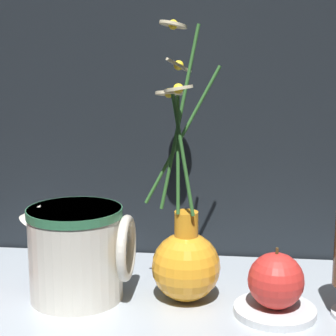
{
  "coord_description": "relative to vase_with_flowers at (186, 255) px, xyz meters",
  "views": [
    {
      "loc": [
        0.1,
        -0.75,
        0.35
      ],
      "look_at": [
        0.01,
        0.0,
        0.2
      ],
      "focal_mm": 60.0,
      "sensor_mm": 36.0,
      "label": 1
    }
  ],
  "objects": [
    {
      "name": "saucer_plate",
      "position": [
        0.12,
        -0.04,
        -0.06
      ],
      "size": [
        0.11,
        0.11,
        0.01
      ],
      "color": "silver",
      "rests_on": "shelf"
    },
    {
      "name": "vase_with_flowers",
      "position": [
        0.0,
        0.0,
        0.0
      ],
      "size": [
        0.11,
        0.18,
        0.39
      ],
      "color": "orange",
      "rests_on": "shelf"
    },
    {
      "name": "ground_plane",
      "position": [
        -0.04,
        0.0,
        -0.08
      ],
      "size": [
        6.0,
        6.0,
        0.0
      ],
      "primitive_type": "plane",
      "color": "black"
    },
    {
      "name": "orange_fruit",
      "position": [
        0.12,
        -0.04,
        -0.02
      ],
      "size": [
        0.08,
        0.08,
        0.08
      ],
      "color": "red",
      "rests_on": "saucer_plate"
    },
    {
      "name": "shelf",
      "position": [
        -0.04,
        0.0,
        -0.07
      ],
      "size": [
        0.71,
        0.36,
        0.01
      ],
      "color": "#9EA8B2",
      "rests_on": "ground_plane"
    },
    {
      "name": "ceramic_pitcher",
      "position": [
        -0.15,
        -0.01,
        0.01
      ],
      "size": [
        0.16,
        0.13,
        0.14
      ],
      "color": "beige",
      "rests_on": "shelf"
    }
  ]
}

